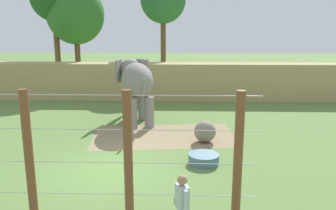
# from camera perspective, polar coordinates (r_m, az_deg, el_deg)

# --- Properties ---
(ground_plane) EXTENTS (120.00, 120.00, 0.00)m
(ground_plane) POSITION_cam_1_polar(r_m,az_deg,el_deg) (11.86, -9.82, -10.90)
(ground_plane) COLOR #5B7F3D
(dirt_patch) EXTENTS (6.72, 4.25, 0.01)m
(dirt_patch) POSITION_cam_1_polar(r_m,az_deg,el_deg) (15.35, -0.61, -5.20)
(dirt_patch) COLOR #937F5B
(dirt_patch) RESTS_ON ground
(embankment_wall) EXTENTS (36.00, 1.80, 2.48)m
(embankment_wall) POSITION_cam_1_polar(r_m,az_deg,el_deg) (23.37, -3.79, 4.04)
(embankment_wall) COLOR tan
(embankment_wall) RESTS_ON ground
(elephant) EXTENTS (2.46, 4.10, 3.17)m
(elephant) POSITION_cam_1_polar(r_m,az_deg,el_deg) (17.24, -5.45, 3.86)
(elephant) COLOR gray
(elephant) RESTS_ON ground
(enrichment_ball) EXTENTS (0.92, 0.92, 0.92)m
(enrichment_ball) POSITION_cam_1_polar(r_m,az_deg,el_deg) (14.48, 6.25, -4.48)
(enrichment_ball) COLOR gray
(enrichment_ball) RESTS_ON ground
(cable_fence) EXTENTS (8.62, 0.23, 3.30)m
(cable_fence) POSITION_cam_1_polar(r_m,az_deg,el_deg) (8.76, -14.43, -8.08)
(cable_fence) COLOR brown
(cable_fence) RESTS_ON ground
(zookeeper) EXTENTS (0.34, 0.57, 1.67)m
(zookeeper) POSITION_cam_1_polar(r_m,az_deg,el_deg) (7.66, 2.37, -16.81)
(zookeeper) COLOR #33384C
(zookeeper) RESTS_ON ground
(water_tub) EXTENTS (1.10, 1.10, 0.35)m
(water_tub) POSITION_cam_1_polar(r_m,az_deg,el_deg) (12.31, 6.03, -8.97)
(water_tub) COLOR slate
(water_tub) RESTS_ON ground
(tree_left_of_centre) EXTENTS (4.51, 4.51, 8.28)m
(tree_left_of_centre) POSITION_cam_1_polar(r_m,az_deg,el_deg) (28.54, -15.35, 14.51)
(tree_left_of_centre) COLOR brown
(tree_left_of_centre) RESTS_ON ground
(tree_behind_wall) EXTENTS (3.78, 3.78, 9.17)m
(tree_behind_wall) POSITION_cam_1_polar(r_m,az_deg,el_deg) (29.35, -0.83, 17.26)
(tree_behind_wall) COLOR brown
(tree_behind_wall) RESTS_ON ground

